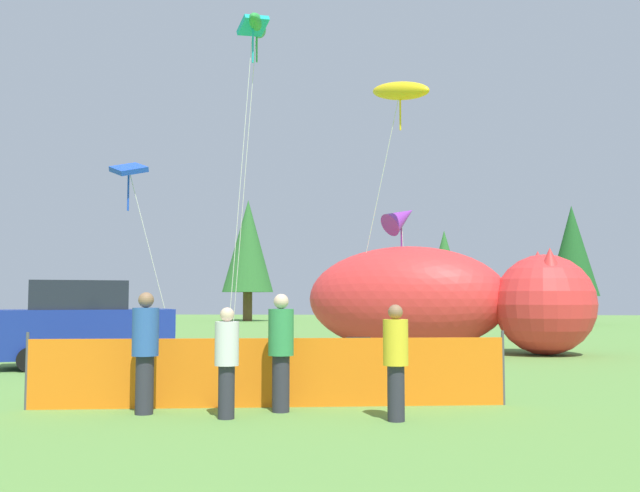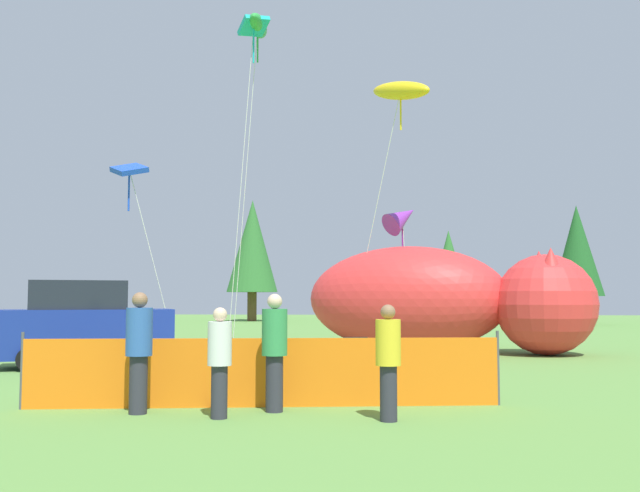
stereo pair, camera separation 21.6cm
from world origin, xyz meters
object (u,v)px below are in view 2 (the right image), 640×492
at_px(spectator_in_green_shirt, 275,347).
at_px(folding_chair, 356,356).
at_px(inflatable_cat, 440,303).
at_px(kite_green_fish, 258,27).
at_px(kite_teal_diamond, 253,34).
at_px(spectator_in_black_shirt, 388,357).
at_px(kite_blue_box, 130,173).
at_px(spectator_in_yellow_shirt, 139,347).
at_px(spectator_in_blue_shirt, 220,358).
at_px(kite_purple_delta, 402,218).
at_px(parked_car, 84,325).
at_px(kite_yellow_hero, 400,91).

bearing_deg(spectator_in_green_shirt, folding_chair, 73.63).
relative_size(inflatable_cat, kite_green_fish, 0.81).
height_order(kite_green_fish, kite_teal_diamond, kite_green_fish).
distance_m(folding_chair, spectator_in_black_shirt, 4.75).
height_order(kite_blue_box, kite_green_fish, kite_green_fish).
height_order(spectator_in_yellow_shirt, kite_teal_diamond, kite_teal_diamond).
bearing_deg(spectator_in_black_shirt, kite_green_fish, 107.51).
bearing_deg(kite_teal_diamond, kite_blue_box, -147.62).
relative_size(inflatable_cat, kite_teal_diamond, 0.84).
relative_size(inflatable_cat, spectator_in_blue_shirt, 5.81).
distance_m(inflatable_cat, kite_blue_box, 10.81).
bearing_deg(kite_teal_diamond, spectator_in_black_shirt, -71.52).
distance_m(inflatable_cat, spectator_in_black_shirt, 13.43).
distance_m(spectator_in_black_shirt, kite_purple_delta, 15.03).
relative_size(spectator_in_blue_shirt, kite_blue_box, 0.27).
xyz_separation_m(folding_chair, spectator_in_yellow_shirt, (-3.25, -4.34, 0.47)).
bearing_deg(spectator_in_blue_shirt, parked_car, 124.88).
relative_size(inflatable_cat, kite_yellow_hero, 1.06).
bearing_deg(kite_yellow_hero, kite_teal_diamond, 172.51).
bearing_deg(kite_teal_diamond, parked_car, -123.05).
distance_m(kite_purple_delta, kite_teal_diamond, 8.19).
bearing_deg(spectator_in_blue_shirt, kite_teal_diamond, 98.01).
relative_size(parked_car, kite_green_fish, 0.39).
distance_m(spectator_in_black_shirt, kite_blue_box, 14.13).
relative_size(folding_chair, spectator_in_blue_shirt, 0.58).
xyz_separation_m(parked_car, kite_green_fish, (3.53, 5.93, 10.20)).
xyz_separation_m(spectator_in_black_shirt, kite_yellow_hero, (0.64, 12.32, 7.58)).
xyz_separation_m(folding_chair, kite_teal_diamond, (-3.72, 8.27, 10.28)).
distance_m(folding_chair, kite_blue_box, 10.71).
height_order(spectator_in_blue_shirt, kite_teal_diamond, kite_teal_diamond).
bearing_deg(kite_green_fish, inflatable_cat, -2.72).
height_order(folding_chair, kite_yellow_hero, kite_yellow_hero).
xyz_separation_m(kite_blue_box, kite_green_fish, (3.51, 2.78, 5.60)).
distance_m(spectator_in_yellow_shirt, kite_purple_delta, 15.35).
distance_m(kite_yellow_hero, kite_green_fish, 5.79).
distance_m(folding_chair, kite_green_fish, 14.39).
xyz_separation_m(spectator_in_blue_shirt, spectator_in_green_shirt, (0.73, 0.68, 0.11)).
relative_size(spectator_in_green_shirt, kite_green_fish, 0.16).
height_order(spectator_in_yellow_shirt, kite_yellow_hero, kite_yellow_hero).
bearing_deg(folding_chair, kite_blue_box, -134.86).
height_order(spectator_in_blue_shirt, kite_blue_box, kite_blue_box).
relative_size(parked_car, spectator_in_yellow_shirt, 2.47).
relative_size(inflatable_cat, kite_blue_box, 1.57).
distance_m(spectator_in_black_shirt, kite_yellow_hero, 14.48).
bearing_deg(spectator_in_green_shirt, kite_yellow_hero, 78.18).
relative_size(parked_car, kite_yellow_hero, 0.51).
xyz_separation_m(parked_car, spectator_in_black_shirt, (7.81, -7.63, -0.16)).
bearing_deg(parked_car, inflatable_cat, 5.47).
relative_size(spectator_in_blue_shirt, spectator_in_green_shirt, 0.89).
height_order(spectator_in_black_shirt, kite_teal_diamond, kite_teal_diamond).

